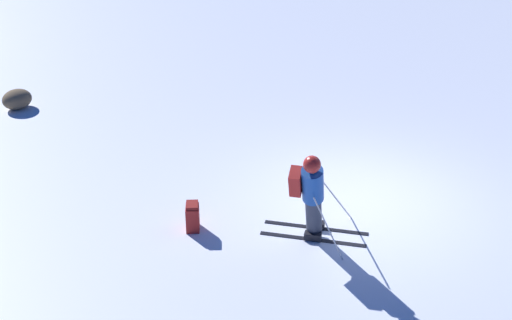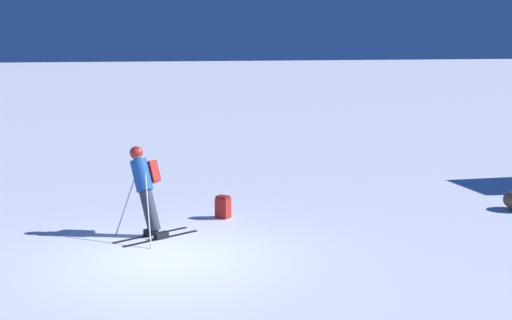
# 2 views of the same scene
# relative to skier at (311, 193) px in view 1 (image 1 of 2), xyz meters

# --- Properties ---
(ground_plane) EXTENTS (300.00, 300.00, 0.00)m
(ground_plane) POSITION_rel_skier_xyz_m (1.84, 0.14, -1.00)
(ground_plane) COLOR white
(skier) EXTENTS (1.61, 1.79, 1.82)m
(skier) POSITION_rel_skier_xyz_m (0.00, 0.00, 0.00)
(skier) COLOR black
(skier) RESTS_ON ground
(spare_backpack) EXTENTS (0.37, 0.36, 0.50)m
(spare_backpack) POSITION_rel_skier_xyz_m (-0.77, 1.84, -0.75)
(spare_backpack) COLOR #AD231E
(spare_backpack) RESTS_ON ground
(exposed_boulder_0) EXTENTS (0.70, 0.60, 0.46)m
(exposed_boulder_0) POSITION_rel_skier_xyz_m (0.58, 8.58, -0.77)
(exposed_boulder_0) COLOR brown
(exposed_boulder_0) RESTS_ON ground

